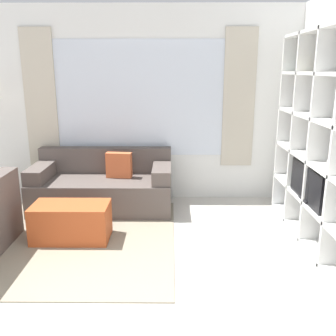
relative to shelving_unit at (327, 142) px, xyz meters
name	(u,v)px	position (x,y,z in m)	size (l,w,h in m)	color
wall_back	(140,105)	(-2.06, 1.51, 0.24)	(5.62, 0.11, 2.70)	white
area_rug	(51,239)	(-2.97, 0.01, -1.11)	(2.76, 2.35, 0.01)	gray
shelving_unit	(327,142)	(0.00, 0.00, 0.00)	(0.36, 2.27, 2.26)	#232328
couch_main	(103,187)	(-2.55, 1.03, -0.82)	(1.85, 0.86, 0.78)	#564C47
ottoman	(71,222)	(-2.73, 0.02, -0.91)	(0.84, 0.44, 0.42)	#B74C23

